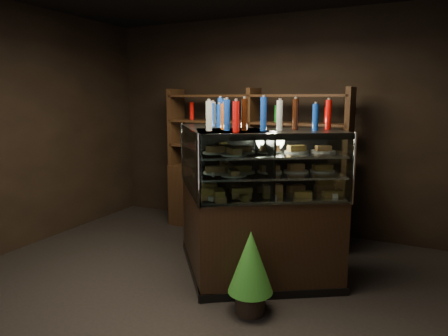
{
  "coord_description": "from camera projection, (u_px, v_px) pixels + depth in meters",
  "views": [
    {
      "loc": [
        1.91,
        -2.93,
        1.87
      ],
      "look_at": [
        0.22,
        0.55,
        1.19
      ],
      "focal_mm": 32.0,
      "sensor_mm": 36.0,
      "label": 1
    }
  ],
  "objects": [
    {
      "name": "potted_conifer",
      "position": [
        251.0,
        260.0,
        3.45
      ],
      "size": [
        0.4,
        0.4,
        0.85
      ],
      "rotation": [
        0.0,
        0.0,
        -0.33
      ],
      "color": "black",
      "rests_on": "ground"
    },
    {
      "name": "ground",
      "position": [
        177.0,
        300.0,
        3.74
      ],
      "size": [
        5.0,
        5.0,
        0.0
      ],
      "primitive_type": "plane",
      "color": "black",
      "rests_on": "ground"
    },
    {
      "name": "back_shelving",
      "position": [
        253.0,
        192.0,
        5.48
      ],
      "size": [
        2.56,
        0.5,
        2.0
      ],
      "rotation": [
        0.0,
        0.0,
        -0.03
      ],
      "color": "black",
      "rests_on": "ground"
    },
    {
      "name": "food_display",
      "position": [
        245.0,
        164.0,
        4.06
      ],
      "size": [
        1.66,
        1.13,
        0.48
      ],
      "color": "#B99142",
      "rests_on": "display_case"
    },
    {
      "name": "bottles_top",
      "position": [
        245.0,
        115.0,
        3.97
      ],
      "size": [
        1.49,
        0.99,
        0.3
      ],
      "color": "silver",
      "rests_on": "display_case"
    },
    {
      "name": "display_case",
      "position": [
        244.0,
        228.0,
        4.18
      ],
      "size": [
        2.1,
        1.58,
        1.57
      ],
      "rotation": [
        0.0,
        0.0,
        -0.18
      ],
      "color": "black",
      "rests_on": "ground"
    },
    {
      "name": "room_shell",
      "position": [
        172.0,
        89.0,
        3.4
      ],
      "size": [
        5.02,
        5.02,
        3.01
      ],
      "color": "black",
      "rests_on": "ground"
    }
  ]
}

